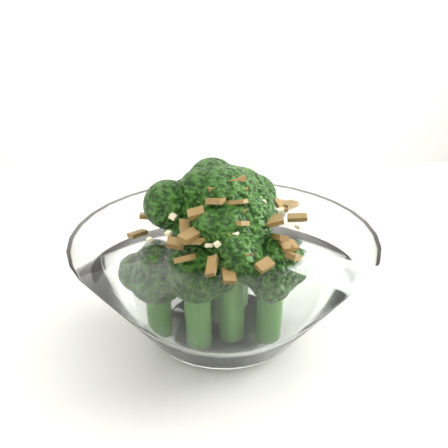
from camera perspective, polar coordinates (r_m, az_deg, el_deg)
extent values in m
cube|color=white|center=(0.58, 19.80, -10.16)|extent=(1.32, 1.00, 0.04)
cylinder|color=white|center=(0.52, 0.00, -9.49)|extent=(0.10, 0.10, 0.01)
cylinder|color=#245416|center=(0.48, 4.19, -7.96)|extent=(0.02, 0.02, 0.06)
sphere|color=#1E4D0E|center=(0.46, 4.34, -3.77)|extent=(0.05, 0.05, 0.05)
cylinder|color=#245416|center=(0.47, 0.72, -6.58)|extent=(0.02, 0.02, 0.08)
sphere|color=#1E4D0E|center=(0.45, 0.75, -1.03)|extent=(0.05, 0.05, 0.05)
cylinder|color=#245416|center=(0.52, 1.23, -3.31)|extent=(0.02, 0.02, 0.08)
sphere|color=#1E4D0E|center=(0.49, 1.29, 2.31)|extent=(0.05, 0.05, 0.05)
cylinder|color=#245416|center=(0.49, -5.95, -8.02)|extent=(0.02, 0.02, 0.04)
sphere|color=#1E4D0E|center=(0.47, -6.12, -4.68)|extent=(0.05, 0.05, 0.05)
cylinder|color=#245416|center=(0.50, -2.68, -4.49)|extent=(0.02, 0.02, 0.08)
sphere|color=#1E4D0E|center=(0.48, -2.81, 1.14)|extent=(0.05, 0.05, 0.05)
cylinder|color=#245416|center=(0.47, -2.36, -8.52)|extent=(0.02, 0.02, 0.05)
sphere|color=#1E4D0E|center=(0.45, -2.45, -4.48)|extent=(0.05, 0.05, 0.05)
cylinder|color=#245416|center=(0.54, 4.26, -4.21)|extent=(0.02, 0.02, 0.05)
sphere|color=#1E4D0E|center=(0.53, 4.38, -1.05)|extent=(0.04, 0.04, 0.04)
cylinder|color=#245416|center=(0.49, 0.00, -4.29)|extent=(0.02, 0.02, 0.09)
sphere|color=#1E4D0E|center=(0.47, 0.00, 2.12)|extent=(0.06, 0.06, 0.06)
cylinder|color=#245416|center=(0.54, -0.56, -3.80)|extent=(0.02, 0.02, 0.05)
sphere|color=#1E4D0E|center=(0.53, -0.58, -0.54)|extent=(0.04, 0.04, 0.04)
cube|color=olive|center=(0.45, -1.13, 3.51)|extent=(0.01, 0.02, 0.01)
cube|color=olive|center=(0.46, -4.83, 1.42)|extent=(0.01, 0.01, 0.01)
cube|color=olive|center=(0.42, 0.44, -4.71)|extent=(0.01, 0.02, 0.01)
cube|color=olive|center=(0.44, 4.41, 0.25)|extent=(0.02, 0.01, 0.01)
cube|color=olive|center=(0.44, 1.65, 1.38)|extent=(0.01, 0.02, 0.01)
cube|color=olive|center=(0.48, 5.20, 1.70)|extent=(0.01, 0.01, 0.01)
cube|color=olive|center=(0.43, -3.62, -3.16)|extent=(0.02, 0.01, 0.01)
cube|color=olive|center=(0.44, 5.60, -2.41)|extent=(0.01, 0.01, 0.01)
cube|color=olive|center=(0.44, 5.14, -1.25)|extent=(0.01, 0.02, 0.01)
cube|color=olive|center=(0.44, -3.62, -0.32)|extent=(0.01, 0.02, 0.01)
cube|color=olive|center=(0.50, -0.44, 3.64)|extent=(0.01, 0.02, 0.01)
cube|color=olive|center=(0.44, -2.57, 1.01)|extent=(0.01, 0.01, 0.01)
cube|color=olive|center=(0.45, 0.31, 3.85)|extent=(0.02, 0.01, 0.01)
cube|color=olive|center=(0.49, -6.79, 1.18)|extent=(0.01, 0.01, 0.01)
cube|color=olive|center=(0.44, 1.25, 2.04)|extent=(0.02, 0.01, 0.01)
cube|color=olive|center=(0.53, -2.70, 2.46)|extent=(0.02, 0.02, 0.01)
cube|color=olive|center=(0.42, -1.13, -3.85)|extent=(0.01, 0.02, 0.01)
cube|color=olive|center=(0.53, -3.92, 2.16)|extent=(0.01, 0.02, 0.01)
cube|color=olive|center=(0.43, -3.05, -1.01)|extent=(0.02, 0.02, 0.01)
cube|color=olive|center=(0.47, 6.71, 0.60)|extent=(0.02, 0.01, 0.01)
cube|color=olive|center=(0.45, 1.49, 3.50)|extent=(0.01, 0.01, 0.01)
cube|color=olive|center=(0.44, -4.46, -1.75)|extent=(0.01, 0.01, 0.01)
cube|color=olive|center=(0.49, 5.96, 1.77)|extent=(0.02, 0.01, 0.01)
cube|color=olive|center=(0.48, 1.47, 4.41)|extent=(0.02, 0.01, 0.01)
cube|color=olive|center=(0.50, 5.50, 1.86)|extent=(0.01, 0.02, 0.01)
cube|color=olive|center=(0.42, 1.96, -2.59)|extent=(0.01, 0.01, 0.01)
cube|color=olive|center=(0.43, 1.03, -1.30)|extent=(0.02, 0.02, 0.01)
cube|color=olive|center=(0.44, 6.09, -2.87)|extent=(0.02, 0.02, 0.01)
cube|color=olive|center=(0.46, -1.88, 3.61)|extent=(0.02, 0.02, 0.01)
cube|color=olive|center=(0.43, -2.76, -1.58)|extent=(0.02, 0.02, 0.01)
cube|color=olive|center=(0.47, -7.90, -0.89)|extent=(0.02, 0.01, 0.01)
cube|color=olive|center=(0.52, -1.96, 3.12)|extent=(0.01, 0.01, 0.01)
cube|color=olive|center=(0.45, 1.08, 4.07)|extent=(0.01, 0.01, 0.01)
cube|color=olive|center=(0.42, 3.73, -3.76)|extent=(0.01, 0.01, 0.01)
cube|color=olive|center=(0.44, 5.84, -1.99)|extent=(0.02, 0.01, 0.01)
cube|color=olive|center=(0.45, 2.56, 1.21)|extent=(0.01, 0.01, 0.01)
cube|color=olive|center=(0.50, 3.80, 2.80)|extent=(0.02, 0.01, 0.01)
cube|color=olive|center=(0.43, 1.34, 0.07)|extent=(0.01, 0.02, 0.01)
cube|color=olive|center=(0.47, -6.94, 0.71)|extent=(0.01, 0.01, 0.01)
cube|color=olive|center=(0.44, -0.77, 2.12)|extent=(0.01, 0.01, 0.01)
cube|color=olive|center=(0.47, -4.57, 2.63)|extent=(0.02, 0.01, 0.01)
cube|color=beige|center=(0.44, -5.11, -0.87)|extent=(0.01, 0.01, 0.00)
cube|color=beige|center=(0.42, -0.63, -1.87)|extent=(0.01, 0.01, 0.01)
cube|color=beige|center=(0.46, 6.77, -0.21)|extent=(0.01, 0.01, 0.00)
cube|color=beige|center=(0.50, 3.01, 3.40)|extent=(0.00, 0.00, 0.00)
cube|color=beige|center=(0.49, 4.27, 2.94)|extent=(0.01, 0.01, 0.00)
cube|color=beige|center=(0.52, 1.92, 3.05)|extent=(0.01, 0.01, 0.01)
cube|color=beige|center=(0.51, -0.16, 3.45)|extent=(0.01, 0.01, 0.01)
cube|color=beige|center=(0.45, -2.24, 3.74)|extent=(0.01, 0.01, 0.00)
cube|color=beige|center=(0.48, -0.21, 4.67)|extent=(0.01, 0.01, 0.00)
cube|color=beige|center=(0.42, 0.37, -2.63)|extent=(0.00, 0.01, 0.00)
cube|color=beige|center=(0.48, 0.44, 4.79)|extent=(0.01, 0.01, 0.01)
cube|color=beige|center=(0.43, 1.13, -1.01)|extent=(0.01, 0.01, 0.01)
cube|color=beige|center=(0.43, -1.40, -1.98)|extent=(0.01, 0.01, 0.01)
cube|color=beige|center=(0.46, -5.63, 1.23)|extent=(0.01, 0.01, 0.01)
cube|color=beige|center=(0.43, 1.00, -0.86)|extent=(0.01, 0.01, 0.00)
cube|color=beige|center=(0.49, 5.09, 2.00)|extent=(0.01, 0.01, 0.00)
cube|color=beige|center=(0.49, -5.55, 2.15)|extent=(0.01, 0.01, 0.00)
cube|color=beige|center=(0.49, -2.51, 3.94)|extent=(0.01, 0.01, 0.00)
cube|color=beige|center=(0.48, 1.71, 4.25)|extent=(0.00, 0.01, 0.00)
cube|color=beige|center=(0.45, 3.61, 1.99)|extent=(0.00, 0.00, 0.00)
cube|color=beige|center=(0.46, 5.20, 1.20)|extent=(0.01, 0.01, 0.00)
cube|color=beige|center=(0.45, -4.70, 0.69)|extent=(0.01, 0.01, 0.01)
cube|color=beige|center=(0.45, -6.83, -1.43)|extent=(0.01, 0.00, 0.00)
cube|color=beige|center=(0.49, -2.99, 3.44)|extent=(0.01, 0.01, 0.00)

